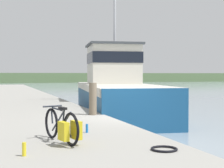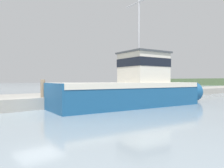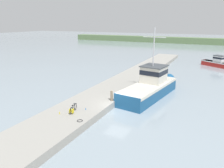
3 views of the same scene
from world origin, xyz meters
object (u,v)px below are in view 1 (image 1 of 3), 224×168
(fishing_boat_main, at_px, (116,90))
(bicycle_touring, at_px, (64,127))
(mooring_post, at_px, (93,99))
(boat_orange_near, at_px, (105,84))
(water_bottle_by_bike, at_px, (87,128))
(water_bottle_on_curb, at_px, (24,149))

(fishing_boat_main, xyz_separation_m, bicycle_touring, (-4.74, -10.27, -0.28))
(mooring_post, bearing_deg, boat_orange_near, 71.73)
(water_bottle_by_bike, bearing_deg, boat_orange_near, 71.79)
(fishing_boat_main, relative_size, water_bottle_by_bike, 60.33)
(boat_orange_near, bearing_deg, water_bottle_on_curb, 13.99)
(fishing_boat_main, relative_size, water_bottle_on_curb, 53.26)
(boat_orange_near, relative_size, water_bottle_by_bike, 30.13)
(bicycle_touring, bearing_deg, fishing_boat_main, 51.38)
(fishing_boat_main, height_order, mooring_post, fishing_boat_main)
(mooring_post, bearing_deg, fishing_boat_main, 63.30)
(boat_orange_near, relative_size, water_bottle_on_curb, 26.60)
(fishing_boat_main, xyz_separation_m, boat_orange_near, (7.18, 24.68, -0.44))
(mooring_post, height_order, water_bottle_on_curb, mooring_post)
(bicycle_touring, height_order, water_bottle_on_curb, bicycle_touring)
(bicycle_touring, bearing_deg, water_bottle_by_bike, 40.49)
(bicycle_touring, height_order, mooring_post, mooring_post)
(water_bottle_by_bike, bearing_deg, water_bottle_on_curb, -129.55)
(fishing_boat_main, height_order, bicycle_touring, fishing_boat_main)
(boat_orange_near, xyz_separation_m, water_bottle_on_curb, (-12.79, -35.86, -0.05))
(fishing_boat_main, height_order, water_bottle_by_bike, fishing_boat_main)
(boat_orange_near, distance_m, water_bottle_on_curb, 38.07)
(boat_orange_near, relative_size, mooring_post, 5.66)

